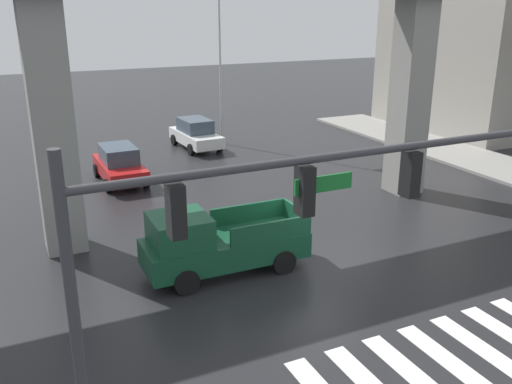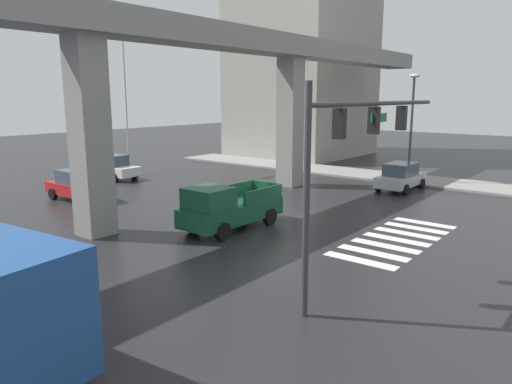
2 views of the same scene
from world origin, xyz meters
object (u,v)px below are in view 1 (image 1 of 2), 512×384
object	(u,v)px
flagpole	(221,30)
sedan_white	(196,134)
traffic_signal_mast	(241,231)
pickup_truck	(216,243)
sedan_red	(120,164)

from	to	relation	value
flagpole	sedan_white	bearing A→B (deg)	-170.44
traffic_signal_mast	sedan_white	bearing A→B (deg)	72.61
traffic_signal_mast	pickup_truck	bearing A→B (deg)	72.16
traffic_signal_mast	flagpole	distance (m)	24.71
pickup_truck	traffic_signal_mast	bearing A→B (deg)	-107.84
sedan_white	traffic_signal_mast	xyz separation A→B (m)	(-7.09, -22.64, 3.71)
pickup_truck	sedan_white	bearing A→B (deg)	72.81
traffic_signal_mast	flagpole	xyz separation A→B (m)	(8.92, 22.95, 2.06)
sedan_red	flagpole	bearing A→B (deg)	34.30
sedan_red	sedan_white	bearing A→B (deg)	40.54
pickup_truck	sedan_red	world-z (taller)	pickup_truck
sedan_red	flagpole	size ratio (longest dim) A/B	0.37
pickup_truck	traffic_signal_mast	world-z (taller)	traffic_signal_mast
pickup_truck	flagpole	size ratio (longest dim) A/B	0.44
pickup_truck	sedan_white	distance (m)	16.12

